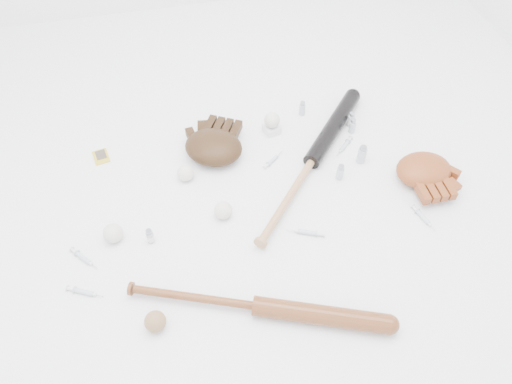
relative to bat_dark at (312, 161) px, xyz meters
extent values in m
plane|color=white|center=(-0.23, -0.13, -0.04)|extent=(3.00, 3.00, 0.00)
cube|color=gold|center=(-0.85, 0.25, -0.03)|extent=(0.08, 0.09, 0.00)
cube|color=white|center=(-0.11, 0.24, -0.02)|extent=(0.08, 0.08, 0.04)
sphere|color=silver|center=(-0.11, 0.24, 0.03)|extent=(0.07, 0.07, 0.07)
sphere|color=silver|center=(-0.81, -0.18, 0.00)|extent=(0.07, 0.07, 0.07)
sphere|color=silver|center=(-0.51, 0.05, 0.00)|extent=(0.07, 0.07, 0.07)
sphere|color=silver|center=(-0.40, -0.17, 0.00)|extent=(0.07, 0.07, 0.07)
sphere|color=olive|center=(-0.70, -0.56, 0.00)|extent=(0.07, 0.07, 0.07)
cylinder|color=#AAB4BB|center=(0.05, 0.32, 0.00)|extent=(0.03, 0.03, 0.07)
cylinder|color=#AAB4BB|center=(0.24, 0.20, 0.00)|extent=(0.03, 0.03, 0.07)
cylinder|color=#AAB4BB|center=(0.09, -0.09, 0.00)|extent=(0.03, 0.03, 0.07)
cylinder|color=#AAB4BB|center=(0.21, -0.02, 0.01)|extent=(0.04, 0.04, 0.09)
cylinder|color=#AAB4BB|center=(-0.68, -0.22, 0.00)|extent=(0.03, 0.03, 0.07)
cylinder|color=#AAB4BB|center=(0.23, 0.16, 0.00)|extent=(0.03, 0.03, 0.07)
camera|label=1|loc=(-0.54, -1.31, 1.50)|focal=35.00mm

